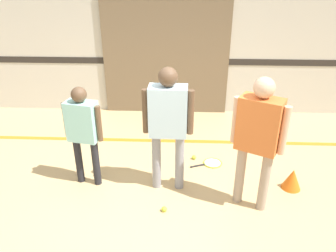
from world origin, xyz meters
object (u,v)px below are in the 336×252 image
at_px(person_student_right, 258,131).
at_px(racket_spare_on_floor, 211,163).
at_px(tennis_ball_by_spare_racket, 194,157).
at_px(tennis_ball_near_instructor, 164,209).
at_px(training_cone, 292,179).
at_px(person_instructor, 168,118).
at_px(person_student_left, 83,126).

bearing_deg(person_student_right, racket_spare_on_floor, -38.41).
bearing_deg(tennis_ball_by_spare_racket, tennis_ball_near_instructor, -108.05).
relative_size(tennis_ball_by_spare_racket, training_cone, 0.23).
xyz_separation_m(person_instructor, person_student_right, (1.02, -0.32, -0.00)).
distance_m(person_instructor, racket_spare_on_floor, 1.32).
bearing_deg(tennis_ball_near_instructor, person_student_right, 10.00).
relative_size(person_student_left, person_student_right, 0.84).
height_order(person_student_right, training_cone, person_student_right).
xyz_separation_m(person_student_right, racket_spare_on_floor, (-0.39, 0.90, -1.00)).
bearing_deg(tennis_ball_near_instructor, racket_spare_on_floor, 59.11).
bearing_deg(tennis_ball_by_spare_racket, training_cone, -27.77).
height_order(racket_spare_on_floor, training_cone, training_cone).
relative_size(person_student_left, racket_spare_on_floor, 2.63).
relative_size(person_student_left, training_cone, 4.80).
bearing_deg(person_instructor, racket_spare_on_floor, 44.21).
relative_size(racket_spare_on_floor, training_cone, 1.82).
distance_m(racket_spare_on_floor, tennis_ball_near_instructor, 1.26).
xyz_separation_m(person_instructor, training_cone, (1.64, 0.03, -0.87)).
bearing_deg(person_instructor, tennis_ball_near_instructor, -91.62).
height_order(person_instructor, person_student_left, person_instructor).
height_order(person_student_right, tennis_ball_by_spare_racket, person_student_right).
height_order(person_instructor, person_student_right, person_instructor).
xyz_separation_m(person_student_left, training_cone, (2.71, -0.02, -0.70)).
xyz_separation_m(person_instructor, tennis_ball_near_instructor, (-0.02, -0.50, -0.98)).
distance_m(tennis_ball_by_spare_racket, training_cone, 1.44).
bearing_deg(training_cone, racket_spare_on_floor, 151.41).
height_order(tennis_ball_by_spare_racket, training_cone, training_cone).
xyz_separation_m(person_instructor, person_student_left, (-1.07, 0.05, -0.17)).
relative_size(person_student_right, tennis_ball_by_spare_racket, 24.82).
bearing_deg(person_instructor, tennis_ball_by_spare_racket, 63.47).
distance_m(person_student_left, racket_spare_on_floor, 1.97).
height_order(tennis_ball_near_instructor, tennis_ball_by_spare_racket, same).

